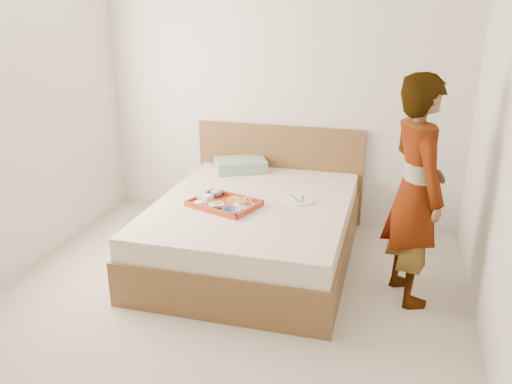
{
  "coord_description": "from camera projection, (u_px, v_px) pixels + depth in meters",
  "views": [
    {
      "loc": [
        1.1,
        -2.92,
        2.1
      ],
      "look_at": [
        0.06,
        0.9,
        0.65
      ],
      "focal_mm": 37.03,
      "sensor_mm": 36.0,
      "label": 1
    }
  ],
  "objects": [
    {
      "name": "ground",
      "position": [
        213.0,
        323.0,
        3.64
      ],
      "size": [
        3.5,
        4.0,
        0.01
      ],
      "primitive_type": "cube",
      "color": "beige",
      "rests_on": "ground"
    },
    {
      "name": "wall_back",
      "position": [
        280.0,
        89.0,
        5.0
      ],
      "size": [
        3.5,
        0.01,
        2.6
      ],
      "primitive_type": "cube",
      "color": "silver",
      "rests_on": "ground"
    },
    {
      "name": "bed",
      "position": [
        253.0,
        230.0,
        4.45
      ],
      "size": [
        1.65,
        2.0,
        0.53
      ],
      "primitive_type": "cube",
      "color": "brown",
      "rests_on": "ground"
    },
    {
      "name": "headboard",
      "position": [
        279.0,
        172.0,
        5.26
      ],
      "size": [
        1.65,
        0.06,
        0.95
      ],
      "primitive_type": "cube",
      "color": "brown",
      "rests_on": "ground"
    },
    {
      "name": "pillow",
      "position": [
        241.0,
        165.0,
        5.11
      ],
      "size": [
        0.57,
        0.5,
        0.11
      ],
      "primitive_type": "cube",
      "rotation": [
        0.0,
        0.0,
        0.46
      ],
      "color": "#91B298",
      "rests_on": "bed"
    },
    {
      "name": "tray",
      "position": [
        224.0,
        203.0,
        4.25
      ],
      "size": [
        0.62,
        0.53,
        0.05
      ],
      "primitive_type": "cube",
      "rotation": [
        0.0,
        0.0,
        -0.33
      ],
      "color": "#AC311C",
      "rests_on": "bed"
    },
    {
      "name": "prawn_plate",
      "position": [
        244.0,
        206.0,
        4.21
      ],
      "size": [
        0.23,
        0.23,
        0.01
      ],
      "primitive_type": "cylinder",
      "rotation": [
        0.0,
        0.0,
        -0.33
      ],
      "color": "white",
      "rests_on": "tray"
    },
    {
      "name": "navy_bowl_big",
      "position": [
        232.0,
        211.0,
        4.06
      ],
      "size": [
        0.19,
        0.19,
        0.04
      ],
      "primitive_type": "imported",
      "rotation": [
        0.0,
        0.0,
        -0.33
      ],
      "color": "#1A2447",
      "rests_on": "tray"
    },
    {
      "name": "sauce_dish",
      "position": [
        218.0,
        209.0,
        4.12
      ],
      "size": [
        0.1,
        0.1,
        0.03
      ],
      "primitive_type": "cylinder",
      "rotation": [
        0.0,
        0.0,
        -0.33
      ],
      "color": "black",
      "rests_on": "tray"
    },
    {
      "name": "meat_plate",
      "position": [
        216.0,
        204.0,
        4.25
      ],
      "size": [
        0.16,
        0.16,
        0.01
      ],
      "primitive_type": "cylinder",
      "rotation": [
        0.0,
        0.0,
        -0.33
      ],
      "color": "white",
      "rests_on": "tray"
    },
    {
      "name": "bread_plate",
      "position": [
        235.0,
        200.0,
        4.33
      ],
      "size": [
        0.16,
        0.16,
        0.01
      ],
      "primitive_type": "cylinder",
      "rotation": [
        0.0,
        0.0,
        -0.33
      ],
      "color": "orange",
      "rests_on": "tray"
    },
    {
      "name": "salad_bowl",
      "position": [
        216.0,
        194.0,
        4.43
      ],
      "size": [
        0.15,
        0.15,
        0.04
      ],
      "primitive_type": "imported",
      "rotation": [
        0.0,
        0.0,
        -0.33
      ],
      "color": "#1A2447",
      "rests_on": "tray"
    },
    {
      "name": "plastic_tub",
      "position": [
        205.0,
        198.0,
        4.33
      ],
      "size": [
        0.13,
        0.12,
        0.05
      ],
      "primitive_type": "cube",
      "rotation": [
        0.0,
        0.0,
        -0.33
      ],
      "color": "silver",
      "rests_on": "tray"
    },
    {
      "name": "cheese_round",
      "position": [
        198.0,
        204.0,
        4.23
      ],
      "size": [
        0.1,
        0.1,
        0.03
      ],
      "primitive_type": "cylinder",
      "rotation": [
        0.0,
        0.0,
        -0.33
      ],
      "color": "white",
      "rests_on": "tray"
    },
    {
      "name": "dinner_plate",
      "position": [
        299.0,
        200.0,
        4.37
      ],
      "size": [
        0.32,
        0.32,
        0.01
      ],
      "primitive_type": "cylinder",
      "rotation": [
        0.0,
        0.0,
        0.29
      ],
      "color": "white",
      "rests_on": "bed"
    },
    {
      "name": "person",
      "position": [
        416.0,
        191.0,
        3.7
      ],
      "size": [
        0.6,
        0.71,
        1.66
      ],
      "primitive_type": "imported",
      "rotation": [
        0.0,
        0.0,
        1.97
      ],
      "color": "white",
      "rests_on": "ground"
    }
  ]
}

